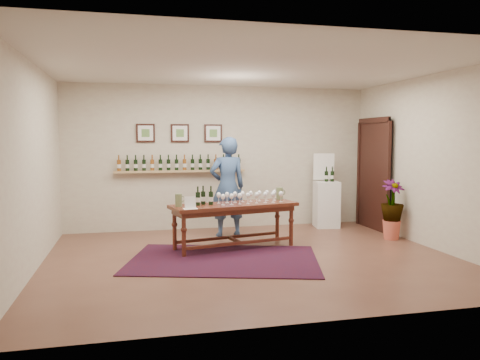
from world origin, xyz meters
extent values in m
plane|color=brown|center=(0.00, 0.00, 0.00)|extent=(6.00, 6.00, 0.00)
plane|color=beige|center=(0.00, 2.50, 1.40)|extent=(6.00, 0.00, 6.00)
plane|color=beige|center=(0.00, -2.50, 1.40)|extent=(6.00, 0.00, 6.00)
plane|color=beige|center=(-3.00, 0.00, 1.40)|extent=(0.00, 5.00, 5.00)
plane|color=beige|center=(3.00, 0.00, 1.40)|extent=(0.00, 5.00, 5.00)
plane|color=beige|center=(0.00, 0.00, 2.80)|extent=(6.00, 6.00, 0.00)
cube|color=tan|center=(-0.80, 2.41, 1.15)|extent=(2.50, 0.16, 0.04)
cube|color=black|center=(2.94, 1.70, 1.05)|extent=(0.10, 1.00, 2.10)
cube|color=black|center=(2.89, 1.70, 1.05)|extent=(0.04, 1.12, 2.22)
cube|color=black|center=(-1.45, 2.48, 1.88)|extent=(0.35, 0.03, 0.35)
cube|color=white|center=(-1.45, 2.46, 1.88)|extent=(0.28, 0.01, 0.28)
cube|color=#608A45|center=(-1.45, 2.45, 1.88)|extent=(0.15, 0.00, 0.15)
cube|color=black|center=(-0.80, 2.48, 1.88)|extent=(0.35, 0.03, 0.35)
cube|color=white|center=(-0.80, 2.46, 1.88)|extent=(0.28, 0.01, 0.28)
cube|color=#608A45|center=(-0.80, 2.45, 1.88)|extent=(0.15, 0.00, 0.15)
cube|color=black|center=(-0.15, 2.48, 1.88)|extent=(0.35, 0.03, 0.35)
cube|color=white|center=(-0.15, 2.46, 1.88)|extent=(0.28, 0.01, 0.28)
cube|color=#608A45|center=(-0.15, 2.45, 1.88)|extent=(0.15, 0.00, 0.15)
cube|color=#470C14|center=(-0.43, -0.01, 0.01)|extent=(3.11, 2.49, 0.01)
cube|color=#3F200F|center=(-0.12, 0.71, 0.70)|extent=(2.14, 1.06, 0.06)
cube|color=#3F200F|center=(-0.12, 0.71, 0.63)|extent=(2.01, 0.93, 0.09)
cylinder|color=#3F200F|center=(-0.98, 0.29, 0.34)|extent=(0.08, 0.08, 0.67)
cylinder|color=#3F200F|center=(0.84, 0.67, 0.34)|extent=(0.08, 0.08, 0.67)
cylinder|color=#3F200F|center=(-1.08, 0.74, 0.34)|extent=(0.08, 0.08, 0.67)
cylinder|color=#3F200F|center=(0.75, 1.13, 0.34)|extent=(0.08, 0.08, 0.67)
cube|color=#3F200F|center=(-0.07, 0.48, 0.13)|extent=(1.83, 0.43, 0.05)
cube|color=#3F200F|center=(-0.17, 0.94, 0.13)|extent=(1.83, 0.43, 0.05)
cube|color=#3F200F|center=(-0.12, 0.71, 0.13)|extent=(0.14, 0.47, 0.05)
cube|color=white|center=(-0.88, 0.32, 0.82)|extent=(0.21, 0.16, 0.19)
cube|color=white|center=(2.08, 2.08, 0.46)|extent=(0.52, 0.52, 0.92)
cube|color=white|center=(2.07, 2.22, 1.21)|extent=(0.42, 0.09, 0.58)
cone|color=#CA5943|center=(2.73, 0.73, 0.17)|extent=(0.31, 0.31, 0.33)
imported|color=#1D3B18|center=(2.73, 0.73, 0.62)|extent=(0.51, 0.51, 0.58)
imported|color=#314B74|center=(-0.03, 1.68, 0.90)|extent=(0.69, 0.48, 1.80)
camera|label=1|loc=(-1.72, -6.59, 1.76)|focal=35.00mm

